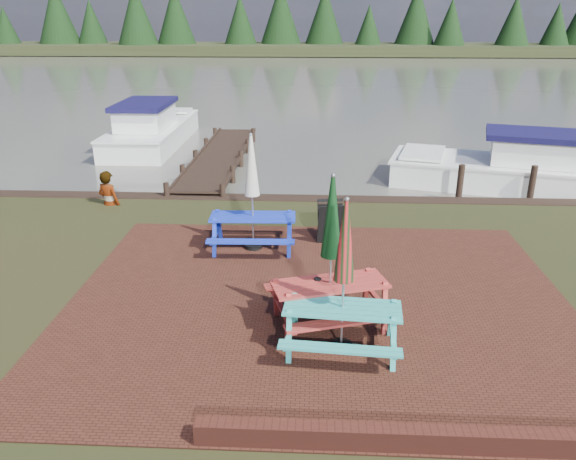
% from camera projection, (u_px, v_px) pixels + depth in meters
% --- Properties ---
extents(ground, '(120.00, 120.00, 0.00)m').
position_uv_depth(ground, '(319.00, 331.00, 9.20)').
color(ground, black).
rests_on(ground, ground).
extents(paving, '(9.00, 7.50, 0.02)m').
position_uv_depth(paving, '(319.00, 301.00, 10.13)').
color(paving, '#3C1C13').
rests_on(paving, ground).
extents(brick_wall, '(6.21, 1.79, 0.30)m').
position_uv_depth(brick_wall, '(496.00, 431.00, 6.80)').
color(brick_wall, '#4C1E16').
rests_on(brick_wall, ground).
extents(water, '(120.00, 60.00, 0.02)m').
position_uv_depth(water, '(318.00, 79.00, 43.63)').
color(water, '#4B4940').
rests_on(water, ground).
extents(far_treeline, '(120.00, 10.00, 8.10)m').
position_uv_depth(far_treeline, '(319.00, 25.00, 69.42)').
color(far_treeline, black).
rests_on(far_treeline, ground).
extents(picnic_table_teal, '(1.89, 1.71, 2.45)m').
position_uv_depth(picnic_table_teal, '(343.00, 300.00, 8.40)').
color(picnic_table_teal, teal).
rests_on(picnic_table_teal, ground).
extents(picnic_table_red, '(2.27, 2.14, 2.59)m').
position_uv_depth(picnic_table_red, '(330.00, 276.00, 9.06)').
color(picnic_table_red, '#AB322C').
rests_on(picnic_table_red, ground).
extents(picnic_table_blue, '(1.88, 1.68, 2.55)m').
position_uv_depth(picnic_table_blue, '(253.00, 211.00, 12.08)').
color(picnic_table_blue, '#1A33C4').
rests_on(picnic_table_blue, ground).
extents(chalkboard, '(0.62, 0.66, 0.95)m').
position_uv_depth(chalkboard, '(331.00, 222.00, 12.59)').
color(chalkboard, black).
rests_on(chalkboard, ground).
extents(jetty, '(1.76, 9.08, 1.00)m').
position_uv_depth(jetty, '(219.00, 156.00, 19.82)').
color(jetty, black).
rests_on(jetty, ground).
extents(boat_jetty, '(2.48, 7.05, 2.04)m').
position_uv_depth(boat_jetty, '(152.00, 131.00, 22.57)').
color(boat_jetty, white).
rests_on(boat_jetty, ground).
extents(boat_near, '(7.55, 4.27, 1.93)m').
position_uv_depth(boat_near, '(516.00, 170.00, 17.11)').
color(boat_near, white).
rests_on(boat_near, ground).
extents(person, '(0.79, 0.67, 1.84)m').
position_uv_depth(person, '(106.00, 172.00, 14.93)').
color(person, gray).
rests_on(person, ground).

